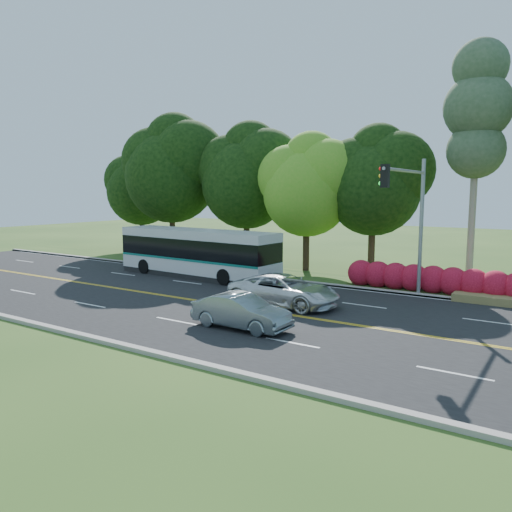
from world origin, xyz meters
The scene contains 12 objects.
ground centered at (0.00, 0.00, 0.00)m, with size 120.00×120.00×0.00m, color #294C19.
road centered at (0.00, 0.00, 0.01)m, with size 60.00×14.00×0.02m, color black.
curb_north centered at (0.00, 7.15, 0.07)m, with size 60.00×0.30×0.15m, color #A19A92.
curb_south centered at (0.00, -7.15, 0.07)m, with size 60.00×0.30×0.15m, color #A19A92.
grass_verge centered at (0.00, 9.00, 0.05)m, with size 60.00×4.00×0.10m, color #294C19.
lane_markings centered at (-0.09, 0.00, 0.02)m, with size 57.60×13.82×0.00m.
tree_row centered at (-5.15, 12.13, 6.73)m, with size 44.70×9.10×13.84m.
bougainvillea_hedge centered at (7.18, 8.15, 0.72)m, with size 9.50×2.25×1.50m.
traffic_signal centered at (6.49, 5.40, 4.67)m, with size 0.42×6.10×7.00m.
transit_bus centered at (-6.77, 5.34, 1.49)m, with size 11.50×3.13×2.98m.
sedan centered at (2.40, -2.92, 0.69)m, with size 1.42×4.08×1.34m, color slate.
suv centered at (1.84, 1.42, 0.76)m, with size 2.44×5.29×1.47m, color white.
Camera 1 is at (13.36, -18.61, 5.38)m, focal length 35.00 mm.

